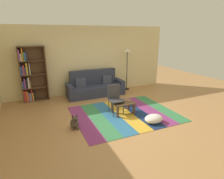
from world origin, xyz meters
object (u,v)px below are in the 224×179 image
at_px(bookshelf, 31,76).
at_px(pouf, 154,119).
at_px(folding_chair, 115,97).
at_px(tv_remote, 123,101).
at_px(standing_lamp, 127,55).
at_px(coffee_table, 123,104).
at_px(couch, 95,87).
at_px(dog, 75,123).

bearing_deg(bookshelf, pouf, -47.77).
height_order(pouf, folding_chair, folding_chair).
bearing_deg(tv_remote, standing_lamp, 75.19).
distance_m(coffee_table, pouf, 1.05).
bearing_deg(bookshelf, standing_lamp, -1.30).
relative_size(couch, standing_lamp, 1.26).
bearing_deg(coffee_table, pouf, -61.35).
height_order(standing_lamp, tv_remote, standing_lamp).
height_order(couch, standing_lamp, standing_lamp).
relative_size(tv_remote, folding_chair, 0.17).
height_order(coffee_table, tv_remote, tv_remote).
distance_m(dog, folding_chair, 1.52).
bearing_deg(folding_chair, bookshelf, 164.31).
bearing_deg(standing_lamp, tv_remote, -120.78).
bearing_deg(folding_chair, dog, -132.33).
bearing_deg(standing_lamp, folding_chair, -126.25).
bearing_deg(coffee_table, bookshelf, 136.24).
distance_m(pouf, standing_lamp, 3.60).
xyz_separation_m(bookshelf, tv_remote, (2.52, -2.36, -0.53)).
distance_m(couch, standing_lamp, 1.95).
bearing_deg(coffee_table, folding_chair, 138.21).
bearing_deg(folding_chair, standing_lamp, 81.98).
distance_m(coffee_table, standing_lamp, 2.94).
bearing_deg(standing_lamp, dog, -138.40).
bearing_deg(tv_remote, pouf, -47.22).
height_order(coffee_table, folding_chair, folding_chair).
xyz_separation_m(coffee_table, tv_remote, (0.02, 0.04, 0.09)).
height_order(tv_remote, folding_chair, folding_chair).
relative_size(pouf, tv_remote, 3.57).
distance_m(bookshelf, coffee_table, 3.52).
bearing_deg(pouf, folding_chair, 122.62).
relative_size(bookshelf, standing_lamp, 1.11).
bearing_deg(coffee_table, couch, 94.92).
height_order(couch, folding_chair, couch).
xyz_separation_m(couch, coffee_table, (0.18, -2.11, -0.03)).
bearing_deg(dog, coffee_table, 11.16).
height_order(coffee_table, dog, dog).
bearing_deg(couch, standing_lamp, 7.24).
xyz_separation_m(bookshelf, folding_chair, (2.31, -2.22, -0.39)).
relative_size(pouf, folding_chair, 0.60).
bearing_deg(couch, folding_chair, -90.50).
distance_m(bookshelf, tv_remote, 3.49).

